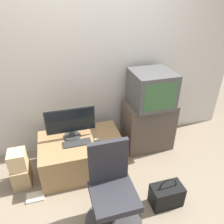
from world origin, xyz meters
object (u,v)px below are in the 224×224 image
at_px(keyboard, 77,143).
at_px(handbag, 166,195).
at_px(cardboard_box_lower, 22,175).
at_px(office_chair, 112,196).
at_px(mouse, 96,140).
at_px(book, 35,197).
at_px(crt_tv, 151,89).
at_px(main_monitor, 71,123).

height_order(keyboard, handbag, keyboard).
bearing_deg(keyboard, cardboard_box_lower, -176.90).
relative_size(office_chair, handbag, 2.46).
xyz_separation_m(mouse, book, (-0.79, -0.29, -0.44)).
bearing_deg(crt_tv, main_monitor, -176.28).
height_order(keyboard, book, keyboard).
bearing_deg(office_chair, crt_tv, 50.85).
bearing_deg(office_chair, book, 147.77).
distance_m(main_monitor, book, 0.93).
bearing_deg(mouse, book, -160.19).
distance_m(main_monitor, office_chair, 1.02).
xyz_separation_m(handbag, book, (-1.39, 0.47, -0.12)).
height_order(office_chair, cardboard_box_lower, office_chair).
xyz_separation_m(main_monitor, office_chair, (0.26, -0.94, -0.30)).
bearing_deg(main_monitor, crt_tv, 3.72).
height_order(main_monitor, handbag, main_monitor).
height_order(office_chair, book, office_chair).
bearing_deg(office_chair, cardboard_box_lower, 140.79).
xyz_separation_m(mouse, crt_tv, (0.80, 0.23, 0.49)).
distance_m(mouse, cardboard_box_lower, 0.99).
bearing_deg(keyboard, office_chair, -74.22).
relative_size(keyboard, book, 1.71).
xyz_separation_m(crt_tv, office_chair, (-0.82, -1.01, -0.59)).
distance_m(mouse, book, 0.95).
bearing_deg(book, cardboard_box_lower, 118.39).
bearing_deg(crt_tv, mouse, -163.78).
relative_size(main_monitor, crt_tv, 1.16).
relative_size(mouse, handbag, 0.19).
relative_size(keyboard, mouse, 4.97).
relative_size(main_monitor, keyboard, 1.79).
xyz_separation_m(crt_tv, book, (-1.60, -0.52, -0.93)).
distance_m(office_chair, cardboard_box_lower, 1.20).
bearing_deg(book, office_chair, -32.23).
distance_m(main_monitor, cardboard_box_lower, 0.85).
xyz_separation_m(cardboard_box_lower, book, (0.14, -0.26, -0.12)).
bearing_deg(cardboard_box_lower, crt_tv, 8.60).
bearing_deg(handbag, cardboard_box_lower, 154.64).
height_order(main_monitor, crt_tv, crt_tv).
bearing_deg(cardboard_box_lower, handbag, -25.36).
distance_m(office_chair, book, 0.98).
xyz_separation_m(crt_tv, handbag, (-0.20, -0.99, -0.81)).
bearing_deg(book, keyboard, 28.00).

